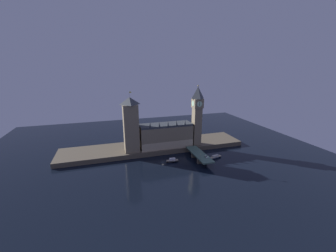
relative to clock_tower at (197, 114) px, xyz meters
The scene contains 11 objects.
ground_plane 71.25m from the clock_tower, 152.29° to the right, with size 400.00×400.00×0.00m, color black.
embankment 65.77m from the clock_tower, 165.67° to the left, with size 220.00×42.00×5.36m.
parliament_hall 44.82m from the clock_tower, behind, with size 61.62×21.12×33.61m.
clock_tower is the anchor object (origin of this frame).
victoria_tower 78.50m from the clock_tower, behind, with size 16.21×16.21×67.27m.
bridge 50.35m from the clock_tower, 108.16° to the right, with size 12.72×46.00×7.27m.
car_southbound_lead 55.50m from the clock_tower, 100.07° to the right, with size 1.86×4.25×1.37m.
pedestrian_mid_walk 47.39m from the clock_tower, 98.43° to the right, with size 0.38×0.38×1.84m.
street_lamp_near 58.31m from the clock_tower, 109.47° to the right, with size 1.34×0.60×6.77m.
boat_upstream 64.51m from the clock_tower, 144.66° to the right, with size 14.41×4.90×4.67m.
boat_downstream 54.26m from the clock_tower, 75.40° to the right, with size 18.16×8.13×3.52m.
Camera 1 is at (-52.72, -191.71, 97.36)m, focal length 22.00 mm.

